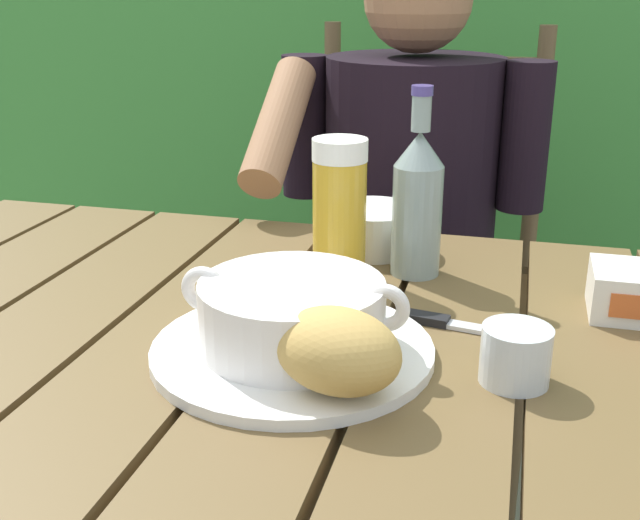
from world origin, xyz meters
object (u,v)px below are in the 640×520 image
object	(u,v)px
bread_roll	(337,351)
beer_glass	(339,209)
person_eating	(405,214)
serving_plate	(293,350)
beer_bottle	(418,200)
table_knife	(446,323)
diner_bowl	(373,229)
water_glass_small	(516,355)
chair_near_diner	(417,281)
soup_bowl	(292,312)

from	to	relation	value
bread_roll	beer_glass	size ratio (longest dim) A/B	0.81
person_eating	bread_roll	world-z (taller)	person_eating
person_eating	serving_plate	xyz separation A→B (m)	(-0.01, -0.68, 0.05)
serving_plate	beer_bottle	xyz separation A→B (m)	(0.09, 0.27, 0.09)
table_knife	beer_bottle	bearing A→B (deg)	110.34
table_knife	diner_bowl	distance (m)	0.27
diner_bowl	beer_bottle	bearing A→B (deg)	-47.56
serving_plate	water_glass_small	bearing A→B (deg)	0.20
diner_bowl	serving_plate	bearing A→B (deg)	-92.59
chair_near_diner	diner_bowl	size ratio (longest dim) A/B	7.85
water_glass_small	table_knife	world-z (taller)	water_glass_small
beer_glass	table_knife	world-z (taller)	beer_glass
beer_bottle	table_knife	xyz separation A→B (m)	(0.06, -0.16, -0.10)
person_eating	soup_bowl	world-z (taller)	person_eating
chair_near_diner	beer_glass	distance (m)	0.74
beer_glass	beer_bottle	distance (m)	0.10
beer_glass	soup_bowl	bearing A→B (deg)	-88.62
chair_near_diner	person_eating	distance (m)	0.29
bread_roll	person_eating	bearing A→B (deg)	93.98
serving_plate	bread_roll	bearing A→B (deg)	-49.40
beer_bottle	water_glass_small	distance (m)	0.31
chair_near_diner	diner_bowl	world-z (taller)	chair_near_diner
beer_glass	beer_bottle	xyz separation A→B (m)	(0.09, 0.04, 0.01)
water_glass_small	diner_bowl	distance (m)	0.40
chair_near_diner	beer_bottle	world-z (taller)	chair_near_diner
bread_roll	beer_glass	xyz separation A→B (m)	(-0.07, 0.31, 0.04)
soup_bowl	beer_bottle	size ratio (longest dim) A/B	0.98
beer_bottle	diner_bowl	distance (m)	0.13
serving_plate	bread_roll	size ratio (longest dim) A/B	2.00
chair_near_diner	serving_plate	size ratio (longest dim) A/B	3.50
serving_plate	person_eating	bearing A→B (deg)	88.92
chair_near_diner	person_eating	size ratio (longest dim) A/B	0.86
diner_bowl	person_eating	bearing A→B (deg)	90.51
person_eating	beer_glass	world-z (taller)	person_eating
person_eating	table_knife	distance (m)	0.59
beer_glass	diner_bowl	distance (m)	0.13
soup_bowl	water_glass_small	xyz separation A→B (m)	(0.22, 0.00, -0.02)
soup_bowl	beer_glass	xyz separation A→B (m)	(-0.01, 0.23, 0.04)
person_eating	table_knife	bearing A→B (deg)	-76.80
person_eating	diner_bowl	world-z (taller)	person_eating
person_eating	serving_plate	distance (m)	0.68
table_knife	bread_roll	bearing A→B (deg)	-113.20
water_glass_small	beer_glass	bearing A→B (deg)	134.80
bread_roll	diner_bowl	distance (m)	0.43
water_glass_small	diner_bowl	size ratio (longest dim) A/B	0.52
beer_bottle	bread_roll	bearing A→B (deg)	-93.73
bread_roll	table_knife	size ratio (longest dim) A/B	0.98
serving_plate	bread_roll	distance (m)	0.11
beer_glass	table_knife	xyz separation A→B (m)	(0.15, -0.12, -0.09)
chair_near_diner	soup_bowl	xyz separation A→B (m)	(-0.02, -0.88, 0.30)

